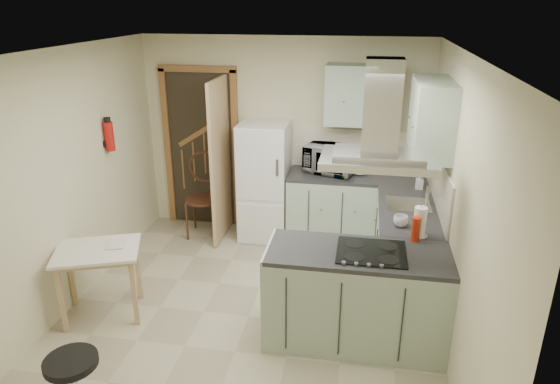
% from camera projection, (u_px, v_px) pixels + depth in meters
% --- Properties ---
extents(floor, '(4.20, 4.20, 0.00)m').
position_uv_depth(floor, '(249.00, 316.00, 4.88)').
color(floor, '#B1AA8A').
rests_on(floor, ground).
extents(ceiling, '(4.20, 4.20, 0.00)m').
position_uv_depth(ceiling, '(242.00, 53.00, 3.98)').
color(ceiling, silver).
rests_on(ceiling, back_wall).
extents(back_wall, '(3.60, 0.00, 3.60)m').
position_uv_depth(back_wall, '(284.00, 138.00, 6.36)').
color(back_wall, beige).
rests_on(back_wall, floor).
extents(left_wall, '(0.00, 4.20, 4.20)m').
position_uv_depth(left_wall, '(60.00, 186.00, 4.71)').
color(left_wall, beige).
rests_on(left_wall, floor).
extents(right_wall, '(0.00, 4.20, 4.20)m').
position_uv_depth(right_wall, '(456.00, 212.00, 4.14)').
color(right_wall, beige).
rests_on(right_wall, floor).
extents(doorway, '(1.10, 0.12, 2.10)m').
position_uv_depth(doorway, '(202.00, 149.00, 6.58)').
color(doorway, brown).
rests_on(doorway, floor).
extents(fridge, '(0.60, 0.60, 1.50)m').
position_uv_depth(fridge, '(265.00, 181.00, 6.29)').
color(fridge, white).
rests_on(fridge, floor).
extents(counter_back, '(1.08, 0.60, 0.90)m').
position_uv_depth(counter_back, '(332.00, 208.00, 6.27)').
color(counter_back, '#9EB2A0').
rests_on(counter_back, floor).
extents(counter_right, '(0.60, 1.95, 0.90)m').
position_uv_depth(counter_right, '(403.00, 236.00, 5.51)').
color(counter_right, '#9EB2A0').
rests_on(counter_right, floor).
extents(splashback, '(1.68, 0.02, 0.50)m').
position_uv_depth(splashback, '(360.00, 149.00, 6.23)').
color(splashback, beige).
rests_on(splashback, counter_back).
extents(wall_cabinet_back, '(0.85, 0.35, 0.70)m').
position_uv_depth(wall_cabinet_back, '(362.00, 95.00, 5.83)').
color(wall_cabinet_back, '#9EB2A0').
rests_on(wall_cabinet_back, back_wall).
extents(wall_cabinet_right, '(0.35, 0.90, 0.70)m').
position_uv_depth(wall_cabinet_right, '(431.00, 117.00, 4.73)').
color(wall_cabinet_right, '#9EB2A0').
rests_on(wall_cabinet_right, right_wall).
extents(peninsula, '(1.55, 0.65, 0.90)m').
position_uv_depth(peninsula, '(356.00, 297.00, 4.39)').
color(peninsula, '#9EB2A0').
rests_on(peninsula, floor).
extents(hob, '(0.58, 0.50, 0.01)m').
position_uv_depth(hob, '(371.00, 252.00, 4.21)').
color(hob, black).
rests_on(hob, peninsula).
extents(extractor_hood, '(0.90, 0.55, 0.10)m').
position_uv_depth(extractor_hood, '(378.00, 160.00, 3.91)').
color(extractor_hood, silver).
rests_on(extractor_hood, ceiling).
extents(sink, '(0.45, 0.40, 0.01)m').
position_uv_depth(sink, '(408.00, 204.00, 5.19)').
color(sink, silver).
rests_on(sink, counter_right).
extents(fire_extinguisher, '(0.10, 0.10, 0.32)m').
position_uv_depth(fire_extinguisher, '(109.00, 136.00, 5.44)').
color(fire_extinguisher, '#B2140F').
rests_on(fire_extinguisher, left_wall).
extents(drop_leaf_table, '(0.91, 0.80, 0.71)m').
position_uv_depth(drop_leaf_table, '(102.00, 282.00, 4.79)').
color(drop_leaf_table, tan).
rests_on(drop_leaf_table, floor).
extents(bentwood_chair, '(0.47, 0.47, 0.99)m').
position_uv_depth(bentwood_chair, '(203.00, 199.00, 6.40)').
color(bentwood_chair, '#4A1D18').
rests_on(bentwood_chair, floor).
extents(microwave, '(0.70, 0.58, 0.33)m').
position_uv_depth(microwave, '(331.00, 159.00, 6.11)').
color(microwave, black).
rests_on(microwave, counter_back).
extents(kettle, '(0.21, 0.21, 0.25)m').
position_uv_depth(kettle, '(361.00, 164.00, 6.05)').
color(kettle, white).
rests_on(kettle, counter_back).
extents(cereal_box, '(0.12, 0.21, 0.30)m').
position_uv_depth(cereal_box, '(353.00, 159.00, 6.18)').
color(cereal_box, orange).
rests_on(cereal_box, counter_back).
extents(soap_bottle, '(0.08, 0.08, 0.18)m').
position_uv_depth(soap_bottle, '(420.00, 182.00, 5.59)').
color(soap_bottle, '#9E9DA9').
rests_on(soap_bottle, counter_right).
extents(paper_towel, '(0.14, 0.14, 0.29)m').
position_uv_depth(paper_towel, '(420.00, 221.00, 4.45)').
color(paper_towel, white).
rests_on(paper_towel, counter_right).
extents(cup, '(0.18, 0.18, 0.11)m').
position_uv_depth(cup, '(401.00, 221.00, 4.68)').
color(cup, silver).
rests_on(cup, counter_right).
extents(red_bottle, '(0.10, 0.10, 0.22)m').
position_uv_depth(red_bottle, '(416.00, 229.00, 4.38)').
color(red_bottle, '#AE270E').
rests_on(red_bottle, peninsula).
extents(book, '(0.21, 0.25, 0.09)m').
position_uv_depth(book, '(107.00, 241.00, 4.72)').
color(book, brown).
rests_on(book, drop_leaf_table).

